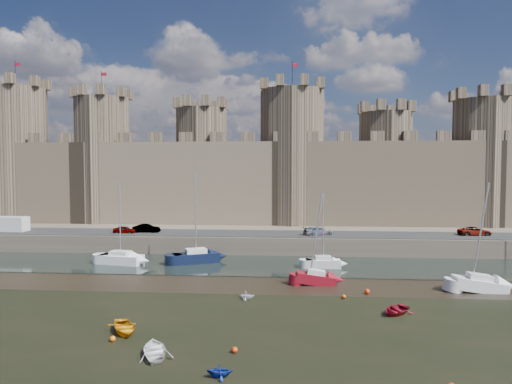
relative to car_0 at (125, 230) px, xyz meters
The scene contains 25 objects.
ground 39.93m from the car_0, 55.65° to the right, with size 160.00×160.00×0.00m, color black.
seaweed_patch 44.99m from the car_0, 59.97° to the right, with size 70.00×34.00×0.01m, color black.
water_channel 24.34m from the car_0, 21.54° to the right, with size 160.00×12.00×0.08m, color black.
quay 35.27m from the car_0, 50.38° to the left, with size 160.00×60.00×2.50m, color #4C443A.
road 22.50m from the car_0, ahead, with size 160.00×7.00×0.10m, color black.
castle 27.92m from the car_0, 34.74° to the left, with size 108.50×11.00×29.00m.
car_0 is the anchor object (origin of this frame).
car_1 3.12m from the car_0, 16.87° to the left, with size 1.38×3.97×1.31m, color gray.
car_2 28.21m from the car_0, ahead, with size 1.74×4.27×1.24m, color gray.
car_3 50.36m from the car_0, ahead, with size 2.07×4.50×1.25m, color gray.
van 17.97m from the car_0, behind, with size 5.17×2.07×2.25m, color silver.
sailboat_0 10.30m from the car_0, 72.37° to the right, with size 5.82×3.09×10.34m.
sailboat_1 14.95m from the car_0, 33.54° to the right, with size 6.14×4.44×11.49m.
sailboat_2 29.93m from the car_0, 19.07° to the right, with size 4.20×1.73×8.97m.
sailboat_4 32.21m from the car_0, 33.01° to the right, with size 4.18×1.81×9.59m.
sailboat_5 46.87m from the car_0, 23.95° to the right, with size 5.02×2.06×10.74m.
dinghy_0 35.02m from the car_0, 69.62° to the right, with size 2.21×0.64×3.10m, color #C5770B.
dinghy_1 44.23m from the car_0, 62.71° to the right, with size 1.31×0.80×1.52m, color navy.
dinghy_2 39.89m from the car_0, 66.88° to the right, with size 2.13×0.62×2.98m, color white.
dinghy_3 31.22m from the car_0, 49.31° to the right, with size 1.28×0.78×1.48m, color silver.
dinghy_4 42.62m from the car_0, 39.11° to the right, with size 2.11×0.61×2.95m, color maroon.
buoy_0 36.55m from the car_0, 70.85° to the right, with size 0.41×0.41×0.41m, color #F8630B.
buoy_1 37.06m from the car_0, 37.71° to the right, with size 0.38×0.38×0.38m, color #D75009.
buoy_3 38.00m from the car_0, 33.41° to the right, with size 0.50×0.50×0.50m, color #F2320A.
buoy_4 41.33m from the car_0, 59.93° to the right, with size 0.41×0.41×0.41m, color red.
Camera 1 is at (1.83, -31.82, 12.08)m, focal length 32.00 mm.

